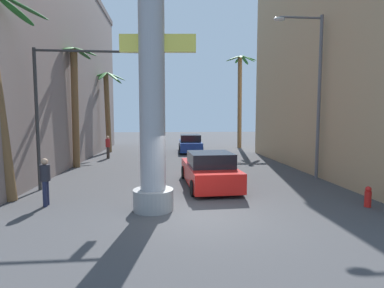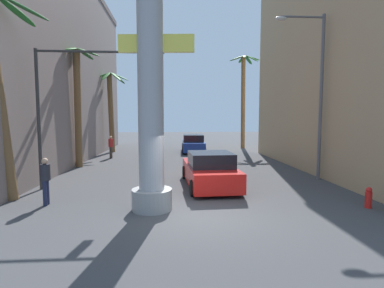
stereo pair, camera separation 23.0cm
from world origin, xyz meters
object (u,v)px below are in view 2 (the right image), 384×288
Objects in this scene: street_lamp at (315,83)px; palm_tree_far_right at (243,93)px; neon_sign_pole at (151,72)px; pedestrian_far_left at (111,145)px; car_lead at (209,171)px; pedestrian_curb_left at (45,178)px; palm_tree_far_left at (111,104)px; palm_tree_mid_left at (77,95)px; car_far at (193,144)px; traffic_light_mast at (78,91)px; fire_hydrant at (369,198)px.

street_lamp is 0.87× the size of palm_tree_far_right.
pedestrian_far_left is (-3.93, 13.01, -3.54)m from neon_sign_pole.
palm_tree_far_right is (5.47, 16.42, 4.83)m from car_lead.
palm_tree_far_right is 5.51× the size of pedestrian_curb_left.
car_lead is at bearing -63.07° from palm_tree_far_left.
car_lead is at bearing -37.82° from palm_tree_mid_left.
neon_sign_pole is 17.72m from palm_tree_far_left.
street_lamp is at bearing -20.14° from palm_tree_mid_left.
car_lead is at bearing -91.05° from car_far.
traffic_light_mast is 6.13m from palm_tree_mid_left.
car_far is 0.52× the size of palm_tree_far_right.
pedestrian_curb_left is (-6.11, -2.51, 0.28)m from car_lead.
palm_tree_mid_left is at bearing -92.94° from palm_tree_far_left.
palm_tree_far_left is 21.52m from fire_hydrant.
palm_tree_mid_left is at bearing 142.18° from car_lead.
car_far is 7.51m from pedestrian_far_left.
neon_sign_pole reaches higher than palm_tree_far_right.
car_far is (0.25, 13.43, 0.03)m from car_lead.
palm_tree_mid_left is at bearing 143.01° from fire_hydrant.
pedestrian_curb_left is (0.90, -16.31, -3.32)m from palm_tree_far_left.
pedestrian_far_left is at bearing 73.91° from palm_tree_mid_left.
palm_tree_mid_left is at bearing 159.86° from street_lamp.
car_lead is 0.71× the size of palm_tree_far_left.
fire_hydrant is (11.13, -1.09, -0.63)m from pedestrian_curb_left.
car_far is at bearing 66.48° from traffic_light_mast.
pedestrian_far_left is (-6.53, -3.71, 0.26)m from car_far.
palm_tree_mid_left is 1.05× the size of palm_tree_far_left.
street_lamp is at bearing -45.94° from palm_tree_far_left.
street_lamp reaches higher than palm_tree_far_left.
traffic_light_mast is 10.35m from pedestrian_far_left.
traffic_light_mast is 1.20× the size of car_lead.
car_lead is 1.03× the size of car_far.
car_far is at bearing 44.98° from palm_tree_mid_left.
traffic_light_mast is at bearing -123.93° from palm_tree_far_right.
street_lamp reaches higher than car_far.
fire_hydrant is (7.37, -0.32, -4.18)m from neon_sign_pole.
street_lamp is 1.66× the size of car_far.
neon_sign_pole is at bearing -44.24° from traffic_light_mast.
fire_hydrant is at bearing -36.99° from palm_tree_mid_left.
street_lamp is 10.99m from traffic_light_mast.
palm_tree_far_right is 22.66m from pedestrian_curb_left.
palm_tree_far_right is at bearing 29.68° from pedestrian_far_left.
palm_tree_far_left is 12.82m from palm_tree_far_right.
palm_tree_far_right is 5.43× the size of pedestrian_far_left.
pedestrian_far_left is (-6.28, 9.72, 0.29)m from car_lead.
neon_sign_pole reaches higher than street_lamp.
traffic_light_mast is 0.64× the size of palm_tree_far_right.
neon_sign_pole is 5.23m from pedestrian_curb_left.
palm_tree_mid_left is 16.77m from palm_tree_far_right.
car_lead is 10.12m from palm_tree_mid_left.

